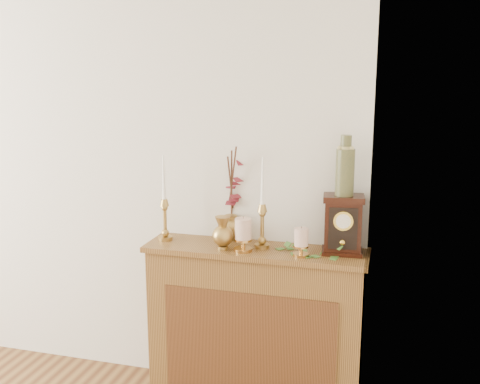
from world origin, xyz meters
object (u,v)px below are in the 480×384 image
(candlestick_center, at_px, (262,219))
(ceramic_vase, at_px, (345,169))
(bud_vase, at_px, (223,233))
(candlestick_left, at_px, (165,213))
(ginger_jar, at_px, (234,197))
(mantel_clock, at_px, (343,225))

(candlestick_center, xyz_separation_m, ceramic_vase, (0.44, 0.02, 0.30))
(candlestick_center, distance_m, bud_vase, 0.23)
(candlestick_left, distance_m, ginger_jar, 0.41)
(candlestick_left, xyz_separation_m, ginger_jar, (0.38, 0.14, 0.09))
(ginger_jar, bearing_deg, mantel_clock, -10.61)
(candlestick_left, bearing_deg, candlestick_center, 0.17)
(ginger_jar, bearing_deg, ceramic_vase, -10.36)
(mantel_clock, bearing_deg, ginger_jar, 163.45)
(candlestick_left, xyz_separation_m, bud_vase, (0.38, -0.09, -0.07))
(bud_vase, distance_m, ceramic_vase, 0.74)
(candlestick_center, height_order, mantel_clock, candlestick_center)
(ginger_jar, distance_m, ceramic_vase, 0.68)
(ginger_jar, xyz_separation_m, mantel_clock, (0.64, -0.12, -0.09))
(bud_vase, height_order, ginger_jar, ginger_jar)
(candlestick_center, bearing_deg, bud_vase, -155.87)
(candlestick_left, distance_m, ceramic_vase, 1.05)
(bud_vase, distance_m, ginger_jar, 0.28)
(candlestick_left, relative_size, ceramic_vase, 1.56)
(mantel_clock, bearing_deg, candlestick_center, 176.75)
(ceramic_vase, bearing_deg, bud_vase, -169.92)
(bud_vase, distance_m, mantel_clock, 0.65)
(bud_vase, relative_size, mantel_clock, 0.58)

